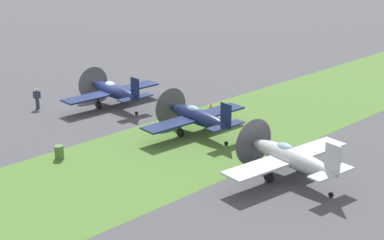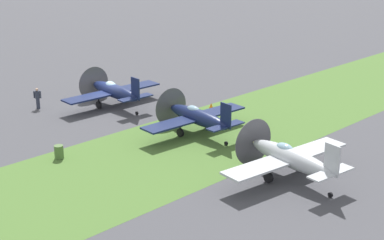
{
  "view_description": "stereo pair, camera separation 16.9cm",
  "coord_description": "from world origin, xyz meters",
  "px_view_note": "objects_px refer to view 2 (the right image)",
  "views": [
    {
      "loc": [
        -26.9,
        -38.42,
        14.85
      ],
      "look_at": [
        0.62,
        -10.26,
        1.22
      ],
      "focal_mm": 54.85,
      "sensor_mm": 36.0,
      "label": 1
    },
    {
      "loc": [
        -26.78,
        -38.53,
        14.85
      ],
      "look_at": [
        0.62,
        -10.26,
        1.22
      ],
      "focal_mm": 54.85,
      "sensor_mm": 36.0,
      "label": 2
    }
  ],
  "objects_px": {
    "ground_crew_chief": "(38,98)",
    "fuel_drum": "(59,152)",
    "airplane_wingman": "(197,117)",
    "airplane_trail": "(290,157)",
    "runway_marker_cone": "(211,106)",
    "airplane_lead": "(114,91)"
  },
  "relations": [
    {
      "from": "airplane_wingman",
      "to": "runway_marker_cone",
      "type": "height_order",
      "value": "airplane_wingman"
    },
    {
      "from": "airplane_trail",
      "to": "airplane_lead",
      "type": "bearing_deg",
      "value": 93.08
    },
    {
      "from": "runway_marker_cone",
      "to": "ground_crew_chief",
      "type": "bearing_deg",
      "value": 136.16
    },
    {
      "from": "airplane_wingman",
      "to": "airplane_lead",
      "type": "bearing_deg",
      "value": 95.36
    },
    {
      "from": "airplane_lead",
      "to": "runway_marker_cone",
      "type": "xyz_separation_m",
      "value": [
        5.37,
        -5.98,
        -1.11
      ]
    },
    {
      "from": "airplane_trail",
      "to": "runway_marker_cone",
      "type": "bearing_deg",
      "value": 69.59
    },
    {
      "from": "airplane_wingman",
      "to": "fuel_drum",
      "type": "bearing_deg",
      "value": 166.49
    },
    {
      "from": "ground_crew_chief",
      "to": "airplane_wingman",
      "type": "bearing_deg",
      "value": 154.89
    },
    {
      "from": "runway_marker_cone",
      "to": "airplane_wingman",
      "type": "bearing_deg",
      "value": -145.52
    },
    {
      "from": "ground_crew_chief",
      "to": "fuel_drum",
      "type": "distance_m",
      "value": 11.3
    },
    {
      "from": "fuel_drum",
      "to": "runway_marker_cone",
      "type": "xyz_separation_m",
      "value": [
        14.73,
        0.52,
        -0.23
      ]
    },
    {
      "from": "airplane_wingman",
      "to": "airplane_trail",
      "type": "height_order",
      "value": "airplane_trail"
    },
    {
      "from": "ground_crew_chief",
      "to": "airplane_trail",
      "type": "bearing_deg",
      "value": 142.94
    },
    {
      "from": "airplane_lead",
      "to": "ground_crew_chief",
      "type": "relative_size",
      "value": 5.12
    },
    {
      "from": "airplane_lead",
      "to": "runway_marker_cone",
      "type": "bearing_deg",
      "value": -46.01
    },
    {
      "from": "airplane_wingman",
      "to": "ground_crew_chief",
      "type": "relative_size",
      "value": 5.09
    },
    {
      "from": "runway_marker_cone",
      "to": "airplane_lead",
      "type": "bearing_deg",
      "value": 131.89
    },
    {
      "from": "ground_crew_chief",
      "to": "fuel_drum",
      "type": "relative_size",
      "value": 1.92
    },
    {
      "from": "airplane_wingman",
      "to": "runway_marker_cone",
      "type": "relative_size",
      "value": 20.01
    },
    {
      "from": "airplane_wingman",
      "to": "airplane_trail",
      "type": "bearing_deg",
      "value": -95.46
    },
    {
      "from": "airplane_lead",
      "to": "airplane_trail",
      "type": "distance_m",
      "value": 18.81
    },
    {
      "from": "airplane_lead",
      "to": "ground_crew_chief",
      "type": "distance_m",
      "value": 6.23
    }
  ]
}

